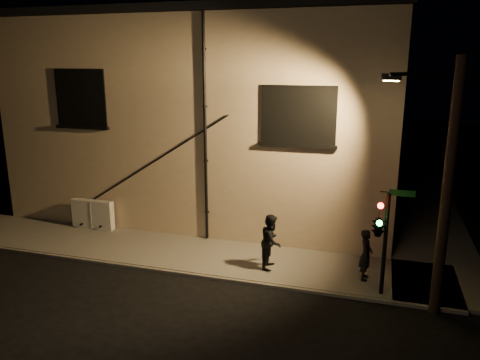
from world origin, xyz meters
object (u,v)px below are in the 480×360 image
(pedestrian_b, at_px, (271,241))
(traffic_signal, at_px, (379,225))
(utility_cabinet, at_px, (93,214))
(pedestrian_a, at_px, (366,255))
(streetlamp_pole, at_px, (444,182))

(pedestrian_b, height_order, traffic_signal, traffic_signal)
(utility_cabinet, distance_m, pedestrian_a, 10.97)
(utility_cabinet, height_order, traffic_signal, traffic_signal)
(pedestrian_a, height_order, traffic_signal, traffic_signal)
(utility_cabinet, relative_size, pedestrian_a, 1.10)
(utility_cabinet, distance_m, traffic_signal, 11.55)
(pedestrian_a, xyz_separation_m, traffic_signal, (0.31, -0.94, 1.33))
(utility_cabinet, bearing_deg, pedestrian_b, -11.37)
(traffic_signal, xyz_separation_m, streetlamp_pole, (1.53, -0.26, 1.44))
(pedestrian_a, relative_size, traffic_signal, 0.51)
(pedestrian_a, distance_m, pedestrian_b, 3.02)
(pedestrian_a, height_order, pedestrian_b, pedestrian_b)
(pedestrian_b, bearing_deg, pedestrian_a, -89.64)
(utility_cabinet, height_order, pedestrian_a, pedestrian_a)
(pedestrian_b, relative_size, streetlamp_pole, 0.26)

